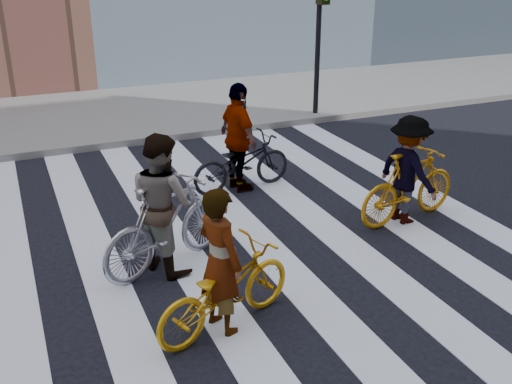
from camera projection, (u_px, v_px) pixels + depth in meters
ground at (222, 248)px, 8.34m from camera, size 100.00×100.00×0.00m
sidewalk_far at (116, 114)px, 14.68m from camera, size 100.00×5.00×0.15m
zebra_crosswalk at (222, 248)px, 8.34m from camera, size 8.25×10.00×0.01m
traffic_signal at (320, 22)px, 13.59m from camera, size 0.22×0.42×3.33m
bike_yellow_left at (225, 290)px, 6.46m from camera, size 1.90×1.19×0.94m
bike_silver_mid at (167, 224)px, 7.66m from camera, size 2.06×1.33×1.20m
bike_yellow_right at (409, 186)px, 8.98m from camera, size 1.92×0.81×1.12m
bike_dark_rear at (242, 163)px, 10.18m from camera, size 1.88×0.85×0.96m
rider_left at (220, 261)px, 6.30m from camera, size 0.58×0.71×1.67m
rider_mid at (162, 203)px, 7.52m from camera, size 0.99×1.09×1.82m
rider_right at (408, 170)px, 8.86m from camera, size 0.77×1.15×1.65m
rider_rear at (239, 138)px, 9.99m from camera, size 0.58×1.13×1.85m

